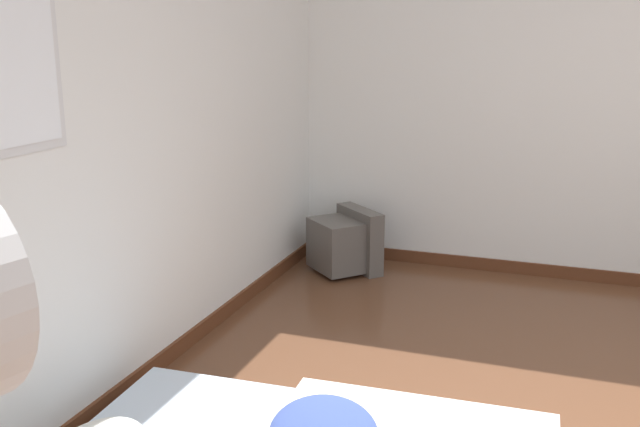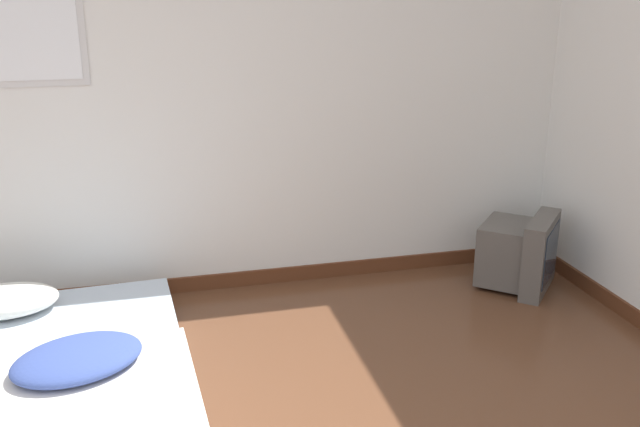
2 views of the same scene
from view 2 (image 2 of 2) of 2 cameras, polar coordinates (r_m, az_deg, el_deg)
The scene contains 3 objects.
wall_back at distance 4.00m, azimuth -13.71°, elevation 11.07°, with size 7.25×0.08×2.60m.
mattress_bed at distance 3.33m, azimuth -21.29°, elevation -12.91°, with size 1.31×1.89×0.30m.
crt_tv at distance 4.40m, azimuth 15.69°, elevation -3.04°, with size 0.58×0.58×0.45m.
Camera 2 is at (-0.06, -1.26, 1.77)m, focal length 40.00 mm.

